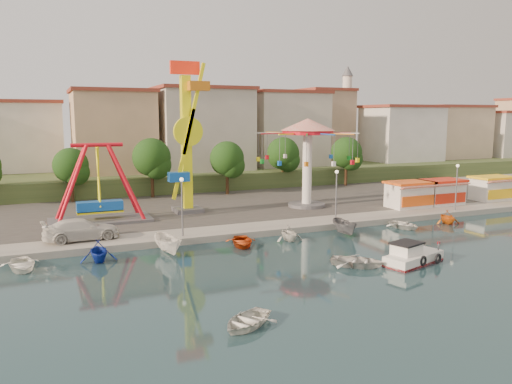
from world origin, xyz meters
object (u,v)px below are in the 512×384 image
pirate_ship_ride (99,185)px  rowboat_a (358,261)px  van (81,229)px  kamikaze_tower (188,141)px  wave_swinger (307,143)px  cabin_motorboat (412,257)px

pirate_ship_ride → rowboat_a: (16.30, -21.71, -3.98)m
pirate_ship_ride → van: 8.26m
kamikaze_tower → wave_swinger: kamikaze_tower is taller
kamikaze_tower → van: bearing=-144.5°
rowboat_a → van: 23.54m
rowboat_a → pirate_ship_ride: bearing=78.7°
rowboat_a → wave_swinger: bearing=22.8°
kamikaze_tower → rowboat_a: kamikaze_tower is taller
pirate_ship_ride → kamikaze_tower: 10.64m
pirate_ship_ride → van: bearing=-107.7°
kamikaze_tower → rowboat_a: bearing=-73.9°
kamikaze_tower → wave_swinger: size_ratio=1.42×
van → wave_swinger: bearing=-80.3°
wave_swinger → van: size_ratio=1.82×
kamikaze_tower → van: kamikaze_tower is taller
kamikaze_tower → rowboat_a: size_ratio=4.13×
wave_swinger → cabin_motorboat: wave_swinger is taller
kamikaze_tower → rowboat_a: 25.21m
wave_swinger → cabin_motorboat: size_ratio=2.06×
cabin_motorboat → van: size_ratio=0.89×
van → cabin_motorboat: bearing=-128.4°
pirate_ship_ride → rowboat_a: bearing=-53.1°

